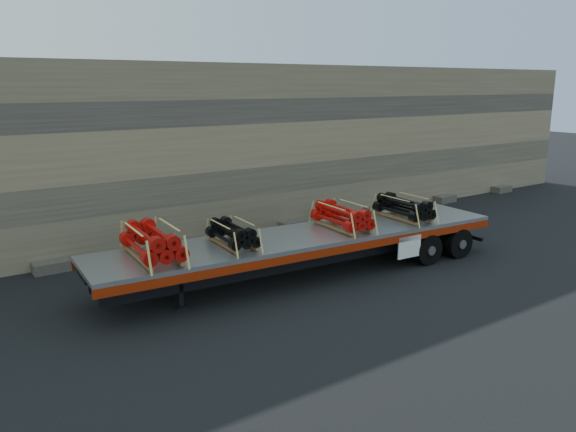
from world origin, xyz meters
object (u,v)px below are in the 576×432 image
(trailer, at_px, (306,254))
(bundle_midrear, at_px, (342,217))
(bundle_front, at_px, (152,243))
(bundle_rear, at_px, (404,208))
(bundle_midfront, at_px, (233,234))

(trailer, distance_m, bundle_midrear, 1.80)
(bundle_front, bearing_deg, bundle_rear, 0.00)
(bundle_midfront, bearing_deg, trailer, -0.00)
(trailer, bearing_deg, bundle_front, 180.00)
(bundle_rear, bearing_deg, bundle_front, 180.00)
(bundle_midfront, relative_size, bundle_rear, 0.89)
(bundle_front, xyz_separation_m, bundle_midrear, (6.53, -0.47, -0.04))
(bundle_front, height_order, bundle_rear, bundle_front)
(bundle_midfront, bearing_deg, bundle_rear, 0.00)
(bundle_midrear, bearing_deg, bundle_front, -180.00)
(bundle_front, relative_size, bundle_midrear, 1.11)
(bundle_midfront, bearing_deg, bundle_front, 180.00)
(trailer, xyz_separation_m, bundle_midrear, (1.42, -0.10, 1.10))
(trailer, height_order, bundle_midrear, bundle_midrear)
(trailer, bearing_deg, bundle_midfront, 180.00)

